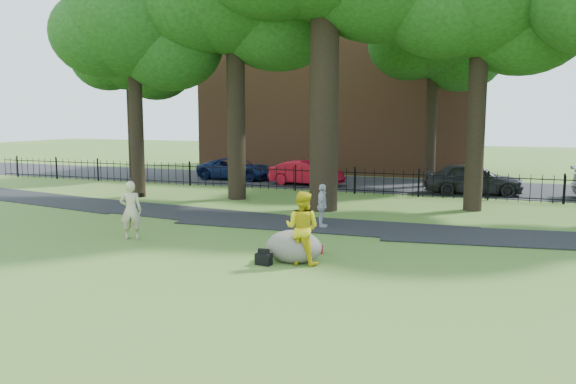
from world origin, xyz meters
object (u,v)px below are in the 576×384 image
at_px(man, 302,228).
at_px(boulder, 294,245).
at_px(lamppost, 139,161).
at_px(woman, 131,210).
at_px(red_sedan, 306,173).

xyz_separation_m(man, boulder, (-0.29, 0.19, -0.49)).
bearing_deg(man, lamppost, -34.47).
bearing_deg(woman, boulder, 146.45).
height_order(woman, boulder, woman).
distance_m(man, red_sedan, 16.16).
height_order(man, boulder, man).
bearing_deg(man, woman, -5.44).
relative_size(lamppost, red_sedan, 0.85).
distance_m(man, boulder, 0.60).
height_order(man, lamppost, lamppost).
bearing_deg(red_sedan, lamppost, 146.36).
distance_m(man, lamppost, 13.70).
bearing_deg(man, boulder, -30.29).
bearing_deg(red_sedan, woman, -176.81).
bearing_deg(lamppost, man, -23.66).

